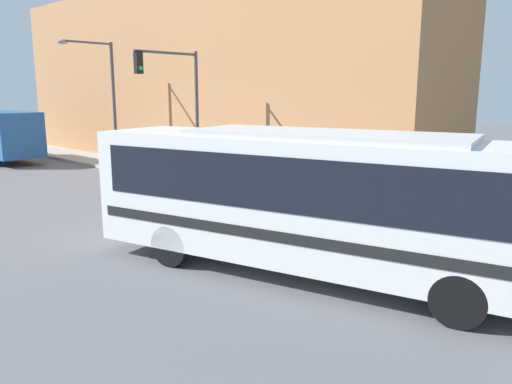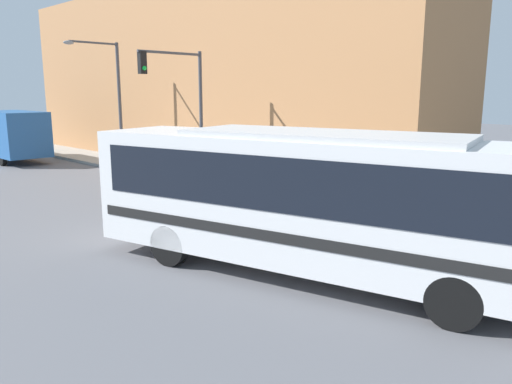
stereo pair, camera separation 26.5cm
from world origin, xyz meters
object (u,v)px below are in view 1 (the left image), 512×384
city_bus (323,195)px  parking_meter (233,168)px  delivery_truck (1,134)px  fire_hydrant (345,199)px  street_lamp (106,92)px  traffic_light_pole (178,94)px

city_bus → parking_meter: bearing=43.4°
delivery_truck → fire_hydrant: bearing=-82.0°
parking_meter → street_lamp: (-0.21, 9.63, 3.18)m
traffic_light_pole → street_lamp: bearing=84.4°
delivery_truck → fire_hydrant: size_ratio=10.35×
delivery_truck → traffic_light_pole: bearing=-81.1°
city_bus → delivery_truck: (2.47, 25.76, -0.28)m
traffic_light_pole → street_lamp: street_lamp is taller
city_bus → fire_hydrant: size_ratio=16.04×
city_bus → traffic_light_pole: bearing=53.4°
delivery_truck → fire_hydrant: (3.18, -22.71, -1.15)m
parking_meter → street_lamp: size_ratio=0.19×
city_bus → fire_hydrant: bearing=14.7°
delivery_truck → parking_meter: bearing=-79.4°
delivery_truck → traffic_light_pole: size_ratio=1.29×
city_bus → street_lamp: 19.27m
parking_meter → delivery_truck: bearing=100.6°
city_bus → fire_hydrant: (5.65, 3.05, -1.42)m
traffic_light_pole → parking_meter: bearing=-69.8°
fire_hydrant → traffic_light_pole: traffic_light_pole is taller
street_lamp → traffic_light_pole: bearing=-95.6°
city_bus → traffic_light_pole: (4.74, 11.19, 2.17)m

